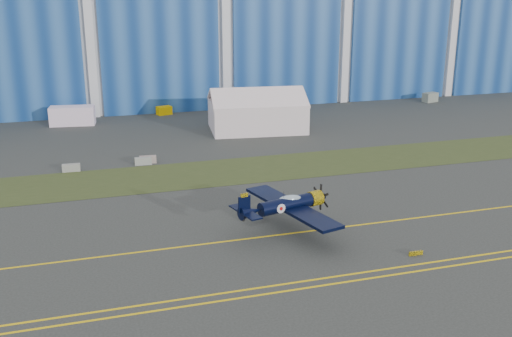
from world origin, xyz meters
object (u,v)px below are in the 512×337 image
object	(u,v)px
shipping_container	(72,116)
tug	(164,110)
warbird	(286,204)
tent	(257,108)

from	to	relation	value
shipping_container	tug	distance (m)	15.01
warbird	shipping_container	distance (m)	51.54
warbird	tug	world-z (taller)	warbird
tug	shipping_container	bearing A→B (deg)	178.87
warbird	tent	world-z (taller)	tent
tent	shipping_container	xyz separation A→B (m)	(-26.14, 11.13, -1.76)
tent	shipping_container	bearing A→B (deg)	163.95
tent	shipping_container	world-z (taller)	tent
warbird	tug	distance (m)	52.19
warbird	tent	bearing A→B (deg)	62.61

